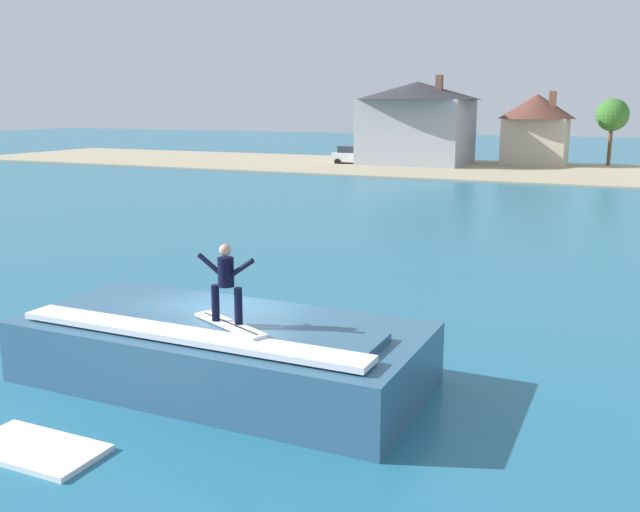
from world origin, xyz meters
TOP-DOWN VIEW (x-y plane):
  - ground_plane at (0.00, 0.00)m, footprint 260.00×260.00m
  - wave_crest at (0.50, -1.17)m, footprint 8.52×3.93m
  - surfboard at (1.08, -1.72)m, footprint 2.06×1.22m
  - surfer at (1.00, -1.68)m, footprint 1.28×0.32m
  - shoreline_bank at (0.00, 51.21)m, footprint 120.00×20.44m
  - car_near_shore at (-18.00, 51.83)m, footprint 4.00×2.14m
  - house_with_chimney at (-12.31, 54.36)m, footprint 12.29×12.29m
  - house_small_cottage at (-1.51, 58.16)m, footprint 7.26×7.26m
  - tree_tall_bare at (5.15, 59.99)m, footprint 3.05×3.05m
  - whitewater_patch at (-0.70, -5.14)m, footprint 2.36×1.23m

SIDE VIEW (x-z plane):
  - ground_plane at x=0.00m, z-range 0.00..0.00m
  - whitewater_patch at x=-0.70m, z-range 0.00..0.10m
  - shoreline_bank at x=0.00m, z-range 0.00..0.14m
  - wave_crest at x=0.50m, z-range -0.04..1.43m
  - car_near_shore at x=-18.00m, z-range 0.02..1.88m
  - surfboard at x=1.08m, z-range 1.48..1.54m
  - surfer at x=1.00m, z-range 1.63..3.21m
  - house_small_cottage at x=-1.51m, z-range 0.39..7.49m
  - house_with_chimney at x=-12.31m, z-range 0.21..8.79m
  - tree_tall_bare at x=5.15m, z-range 1.65..8.08m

